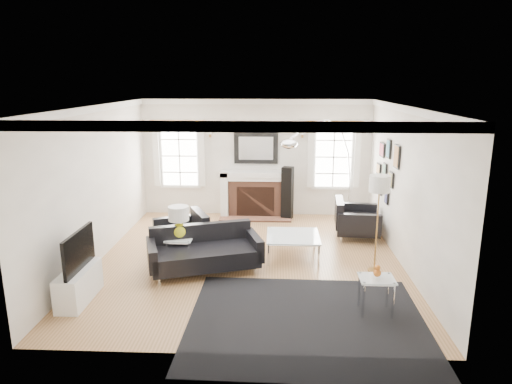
{
  "coord_description": "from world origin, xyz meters",
  "views": [
    {
      "loc": [
        0.47,
        -7.86,
        3.22
      ],
      "look_at": [
        0.12,
        0.3,
        1.22
      ],
      "focal_mm": 32.0,
      "sensor_mm": 36.0,
      "label": 1
    }
  ],
  "objects_px": {
    "arc_floor_lamp": "(321,169)",
    "fireplace": "(256,195)",
    "gourd_lamp": "(179,220)",
    "armchair_left": "(184,235)",
    "armchair_right": "(354,220)",
    "coffee_table": "(293,237)",
    "sofa": "(204,252)"
  },
  "relations": [
    {
      "from": "fireplace",
      "to": "armchair_left",
      "type": "bearing_deg",
      "value": -116.09
    },
    {
      "from": "gourd_lamp",
      "to": "fireplace",
      "type": "bearing_deg",
      "value": 68.54
    },
    {
      "from": "armchair_right",
      "to": "gourd_lamp",
      "type": "height_order",
      "value": "gourd_lamp"
    },
    {
      "from": "coffee_table",
      "to": "gourd_lamp",
      "type": "bearing_deg",
      "value": -166.96
    },
    {
      "from": "sofa",
      "to": "armchair_right",
      "type": "xyz_separation_m",
      "value": [
        2.88,
        1.82,
        0.03
      ]
    },
    {
      "from": "fireplace",
      "to": "armchair_right",
      "type": "relative_size",
      "value": 1.6
    },
    {
      "from": "armchair_left",
      "to": "armchair_right",
      "type": "bearing_deg",
      "value": 17.88
    },
    {
      "from": "gourd_lamp",
      "to": "arc_floor_lamp",
      "type": "bearing_deg",
      "value": 39.72
    },
    {
      "from": "fireplace",
      "to": "coffee_table",
      "type": "relative_size",
      "value": 1.76
    },
    {
      "from": "armchair_left",
      "to": "gourd_lamp",
      "type": "relative_size",
      "value": 2.18
    },
    {
      "from": "fireplace",
      "to": "armchair_left",
      "type": "xyz_separation_m",
      "value": [
        -1.25,
        -2.55,
        -0.17
      ]
    },
    {
      "from": "sofa",
      "to": "coffee_table",
      "type": "distance_m",
      "value": 1.7
    },
    {
      "from": "gourd_lamp",
      "to": "armchair_right",
      "type": "bearing_deg",
      "value": 25.98
    },
    {
      "from": "coffee_table",
      "to": "arc_floor_lamp",
      "type": "distance_m",
      "value": 2.11
    },
    {
      "from": "arc_floor_lamp",
      "to": "fireplace",
      "type": "bearing_deg",
      "value": 149.71
    },
    {
      "from": "armchair_right",
      "to": "gourd_lamp",
      "type": "relative_size",
      "value": 1.85
    },
    {
      "from": "coffee_table",
      "to": "armchair_right",
      "type": "bearing_deg",
      "value": 41.29
    },
    {
      "from": "fireplace",
      "to": "armchair_right",
      "type": "xyz_separation_m",
      "value": [
        2.13,
        -1.46,
        -0.17
      ]
    },
    {
      "from": "coffee_table",
      "to": "gourd_lamp",
      "type": "xyz_separation_m",
      "value": [
        -2.02,
        -0.47,
        0.45
      ]
    },
    {
      "from": "sofa",
      "to": "armchair_left",
      "type": "bearing_deg",
      "value": 123.95
    },
    {
      "from": "sofa",
      "to": "gourd_lamp",
      "type": "distance_m",
      "value": 0.71
    },
    {
      "from": "armchair_left",
      "to": "fireplace",
      "type": "bearing_deg",
      "value": 63.91
    },
    {
      "from": "sofa",
      "to": "armchair_left",
      "type": "relative_size",
      "value": 1.66
    },
    {
      "from": "fireplace",
      "to": "gourd_lamp",
      "type": "bearing_deg",
      "value": -111.46
    },
    {
      "from": "fireplace",
      "to": "arc_floor_lamp",
      "type": "distance_m",
      "value": 1.88
    },
    {
      "from": "gourd_lamp",
      "to": "arc_floor_lamp",
      "type": "relative_size",
      "value": 0.23
    },
    {
      "from": "fireplace",
      "to": "armchair_right",
      "type": "distance_m",
      "value": 2.59
    },
    {
      "from": "fireplace",
      "to": "coffee_table",
      "type": "distance_m",
      "value": 2.74
    },
    {
      "from": "fireplace",
      "to": "gourd_lamp",
      "type": "xyz_separation_m",
      "value": [
        -1.21,
        -3.09,
        0.31
      ]
    },
    {
      "from": "armchair_left",
      "to": "coffee_table",
      "type": "xyz_separation_m",
      "value": [
        2.06,
        -0.07,
        0.03
      ]
    },
    {
      "from": "fireplace",
      "to": "sofa",
      "type": "height_order",
      "value": "fireplace"
    },
    {
      "from": "armchair_right",
      "to": "sofa",
      "type": "bearing_deg",
      "value": -147.69
    }
  ]
}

